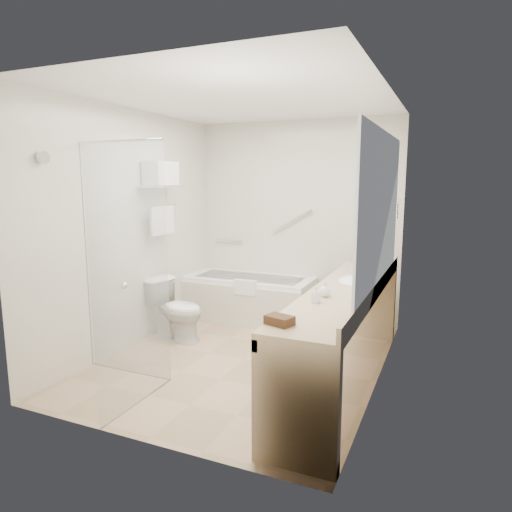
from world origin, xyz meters
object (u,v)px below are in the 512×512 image
at_px(amenity_basket, 279,320).
at_px(water_bottle_left, 360,265).
at_px(bathtub, 249,298).
at_px(vanity_counter, 344,313).
at_px(toilet, 177,310).

bearing_deg(amenity_basket, water_bottle_left, 84.87).
xyz_separation_m(bathtub, water_bottle_left, (1.51, -0.68, 0.66)).
bearing_deg(amenity_basket, bathtub, 118.20).
relative_size(vanity_counter, water_bottle_left, 14.24).
bearing_deg(bathtub, amenity_basket, -61.80).
distance_m(amenity_basket, water_bottle_left, 1.84).
distance_m(toilet, water_bottle_left, 2.07).
distance_m(bathtub, vanity_counter, 2.09).
bearing_deg(water_bottle_left, toilet, -171.11).
xyz_separation_m(vanity_counter, toilet, (-1.97, 0.40, -0.31)).
bearing_deg(amenity_basket, vanity_counter, 81.03).
xyz_separation_m(bathtub, amenity_basket, (1.35, -2.51, 0.60)).
distance_m(toilet, amenity_basket, 2.42).
height_order(bathtub, water_bottle_left, water_bottle_left).
bearing_deg(toilet, vanity_counter, -90.10).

